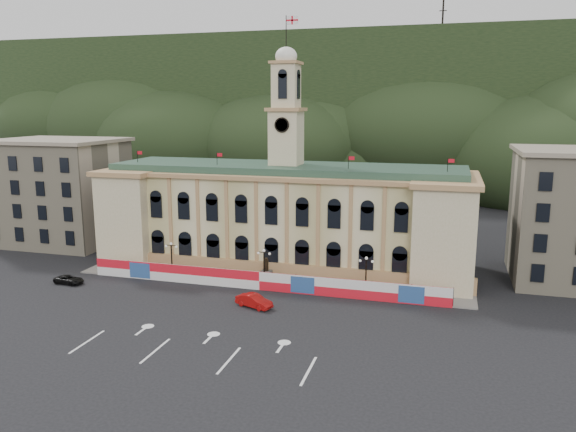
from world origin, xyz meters
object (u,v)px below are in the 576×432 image
(lamp_center, at_px, (264,264))
(red_sedan, at_px, (254,301))
(black_suv, at_px, (69,280))
(statue, at_px, (266,275))

(lamp_center, distance_m, red_sedan, 8.86)
(red_sedan, bearing_deg, black_suv, 106.55)
(lamp_center, xyz_separation_m, red_sedan, (1.48, -8.43, -2.28))
(statue, height_order, black_suv, statue)
(lamp_center, bearing_deg, red_sedan, -80.05)
(statue, distance_m, lamp_center, 2.14)
(statue, relative_size, black_suv, 0.86)
(statue, distance_m, red_sedan, 9.56)
(lamp_center, xyz_separation_m, black_suv, (-26.35, -6.80, -2.49))
(lamp_center, height_order, red_sedan, lamp_center)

